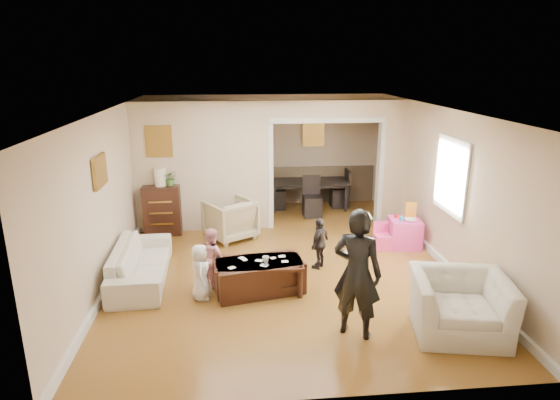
{
  "coord_description": "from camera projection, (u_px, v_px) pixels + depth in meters",
  "views": [
    {
      "loc": [
        -0.75,
        -7.54,
        3.34
      ],
      "look_at": [
        0.0,
        0.2,
        1.05
      ],
      "focal_mm": 30.43,
      "sensor_mm": 36.0,
      "label": 1
    }
  ],
  "objects": [
    {
      "name": "child_kneel_b",
      "position": [
        212.0,
        257.0,
        7.25
      ],
      "size": [
        0.53,
        0.56,
        0.92
      ],
      "primitive_type": "imported",
      "rotation": [
        0.0,
        0.0,
        2.13
      ],
      "color": "pink",
      "rests_on": "ground"
    },
    {
      "name": "cereal_box",
      "position": [
        411.0,
        210.0,
        8.8
      ],
      "size": [
        0.21,
        0.09,
        0.3
      ],
      "primitive_type": "cube",
      "rotation": [
        0.0,
        0.0,
        -0.11
      ],
      "color": "yellow",
      "rests_on": "play_table"
    },
    {
      "name": "sofa",
      "position": [
        141.0,
        263.0,
        7.45
      ],
      "size": [
        0.85,
        2.02,
        0.58
      ],
      "primitive_type": "imported",
      "rotation": [
        0.0,
        0.0,
        1.61
      ],
      "color": "beige",
      "rests_on": "ground"
    },
    {
      "name": "play_table",
      "position": [
        405.0,
        233.0,
        8.81
      ],
      "size": [
        0.61,
        0.61,
        0.53
      ],
      "primitive_type": "cube",
      "rotation": [
        0.0,
        0.0,
        -0.11
      ],
      "color": "#FF43B0",
      "rests_on": "ground"
    },
    {
      "name": "potted_plant",
      "position": [
        171.0,
        178.0,
        9.24
      ],
      "size": [
        0.27,
        0.24,
        0.3
      ],
      "primitive_type": "imported",
      "color": "#476F31",
      "rests_on": "dresser"
    },
    {
      "name": "craft_papers",
      "position": [
        261.0,
        261.0,
        7.02
      ],
      "size": [
        0.9,
        0.46,
        0.0
      ],
      "color": "white",
      "rests_on": "coffee_table"
    },
    {
      "name": "toy_block",
      "position": [
        397.0,
        216.0,
        8.84
      ],
      "size": [
        0.09,
        0.08,
        0.05
      ],
      "primitive_type": "cube",
      "rotation": [
        0.0,
        0.0,
        0.24
      ],
      "color": "red",
      "rests_on": "play_table"
    },
    {
      "name": "coffee_cup",
      "position": [
        266.0,
        260.0,
        6.97
      ],
      "size": [
        0.12,
        0.12,
        0.1
      ],
      "primitive_type": "imported",
      "rotation": [
        0.0,
        0.0,
        0.21
      ],
      "color": "silver",
      "rests_on": "coffee_table"
    },
    {
      "name": "framed_art_partition",
      "position": [
        159.0,
        141.0,
        9.11
      ],
      "size": [
        0.45,
        0.03,
        0.55
      ],
      "primitive_type": "cube",
      "color": "brown",
      "rests_on": "partition_left"
    },
    {
      "name": "play_bowl",
      "position": [
        411.0,
        220.0,
        8.62
      ],
      "size": [
        0.23,
        0.23,
        0.05
      ],
      "primitive_type": "imported",
      "rotation": [
        0.0,
        0.0,
        -0.11
      ],
      "color": "silver",
      "rests_on": "play_table"
    },
    {
      "name": "framed_art_alcove",
      "position": [
        313.0,
        133.0,
        11.12
      ],
      "size": [
        0.45,
        0.03,
        0.55
      ],
      "primitive_type": "cube",
      "color": "brown"
    },
    {
      "name": "armchair_front",
      "position": [
        460.0,
        305.0,
        5.98
      ],
      "size": [
        1.34,
        1.23,
        0.76
      ],
      "primitive_type": "imported",
      "rotation": [
        0.0,
        0.0,
        -0.2
      ],
      "color": "beige",
      "rests_on": "ground"
    },
    {
      "name": "dresser",
      "position": [
        163.0,
        210.0,
        9.41
      ],
      "size": [
        0.72,
        0.41,
        0.99
      ],
      "primitive_type": "cube",
      "color": "black",
      "rests_on": "ground"
    },
    {
      "name": "armchair_back",
      "position": [
        230.0,
        219.0,
        9.19
      ],
      "size": [
        1.16,
        1.17,
        0.78
      ],
      "primitive_type": "imported",
      "rotation": [
        0.0,
        0.0,
        3.7
      ],
      "color": "tan",
      "rests_on": "ground"
    },
    {
      "name": "cyan_cup",
      "position": [
        401.0,
        218.0,
        8.67
      ],
      "size": [
        0.08,
        0.08,
        0.08
      ],
      "primitive_type": "cylinder",
      "color": "#29B4CE",
      "rests_on": "play_table"
    },
    {
      "name": "floor",
      "position": [
        281.0,
        261.0,
        8.22
      ],
      "size": [
        7.0,
        7.0,
        0.0
      ],
      "primitive_type": "plane",
      "color": "#9E6B28",
      "rests_on": "ground"
    },
    {
      "name": "table_lamp",
      "position": [
        160.0,
        177.0,
        9.22
      ],
      "size": [
        0.22,
        0.22,
        0.36
      ],
      "primitive_type": "cylinder",
      "color": "#FFF7CF",
      "rests_on": "dresser"
    },
    {
      "name": "partition_header",
      "position": [
        328.0,
        109.0,
        9.35
      ],
      "size": [
        2.22,
        0.18,
        0.35
      ],
      "primitive_type": "cube",
      "color": "beige",
      "rests_on": "partition_right"
    },
    {
      "name": "framed_art_sofa_wall",
      "position": [
        100.0,
        171.0,
        6.89
      ],
      "size": [
        0.03,
        0.55,
        0.4
      ],
      "primitive_type": "cube",
      "color": "brown"
    },
    {
      "name": "adult_person",
      "position": [
        357.0,
        273.0,
        5.81
      ],
      "size": [
        0.73,
        0.66,
        1.68
      ],
      "primitive_type": "imported",
      "rotation": [
        0.0,
        0.0,
        2.61
      ],
      "color": "black",
      "rests_on": "ground"
    },
    {
      "name": "dining_table",
      "position": [
        308.0,
        194.0,
        11.14
      ],
      "size": [
        1.85,
        1.05,
        0.65
      ],
      "primitive_type": "imported",
      "rotation": [
        0.0,
        0.0,
        -0.01
      ],
      "color": "black",
      "rests_on": "ground"
    },
    {
      "name": "partition_right",
      "position": [
        392.0,
        163.0,
        9.8
      ],
      "size": [
        0.55,
        0.18,
        2.6
      ],
      "primitive_type": "cube",
      "color": "beige",
      "rests_on": "ground"
    },
    {
      "name": "window_pane",
      "position": [
        452.0,
        176.0,
        7.65
      ],
      "size": [
        0.03,
        0.95,
        1.1
      ],
      "primitive_type": "cube",
      "color": "white",
      "rests_on": "ground"
    },
    {
      "name": "child_toddler",
      "position": [
        320.0,
        243.0,
        7.85
      ],
      "size": [
        0.48,
        0.54,
        0.88
      ],
      "primitive_type": "imported",
      "rotation": [
        0.0,
        0.0,
        -2.23
      ],
      "color": "black",
      "rests_on": "ground"
    },
    {
      "name": "coffee_table",
      "position": [
        259.0,
        276.0,
        7.09
      ],
      "size": [
        1.4,
        0.9,
        0.48
      ],
      "primitive_type": "cube",
      "rotation": [
        0.0,
        0.0,
        0.21
      ],
      "color": "#3B1D13",
      "rests_on": "ground"
    },
    {
      "name": "partition_left",
      "position": [
        204.0,
        167.0,
        9.44
      ],
      "size": [
        2.75,
        0.18,
        2.6
      ],
      "primitive_type": "cube",
      "color": "beige",
      "rests_on": "ground"
    },
    {
      "name": "child_kneel_a",
      "position": [
        201.0,
        272.0,
        6.82
      ],
      "size": [
        0.28,
        0.42,
        0.84
      ],
      "primitive_type": "imported",
      "rotation": [
        0.0,
        0.0,
        1.61
      ],
      "color": "white",
      "rests_on": "ground"
    }
  ]
}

